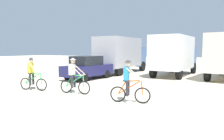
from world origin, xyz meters
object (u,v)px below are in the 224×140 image
Objects in this scene: box_truck_avon_van at (175,54)px; sedan_parked at (87,68)px; cyclist_orange_shirt at (32,75)px; cyclist_near_camera at (129,83)px; box_truck_grey_hauler at (121,53)px; cyclist_cowboy_hat at (74,77)px.

box_truck_avon_van is 1.57× the size of sedan_parked.
box_truck_avon_van is 11.92m from cyclist_orange_shirt.
box_truck_avon_van is at bearing 90.24° from cyclist_near_camera.
cyclist_near_camera is at bearing -65.06° from box_truck_grey_hauler.
cyclist_orange_shirt is at bearing -94.23° from box_truck_grey_hauler.
cyclist_cowboy_hat is 1.00× the size of cyclist_near_camera.
cyclist_near_camera is at bearing -89.76° from box_truck_avon_van.
cyclist_cowboy_hat is (2.31, -4.98, -0.04)m from sedan_parked.
cyclist_orange_shirt reaches higher than sedan_parked.
sedan_parked is (-5.48, -5.18, -0.99)m from box_truck_avon_van.
box_truck_grey_hauler reaches higher than cyclist_cowboy_hat.
box_truck_avon_van is 3.82× the size of cyclist_cowboy_hat.
box_truck_avon_van is 10.69m from cyclist_cowboy_hat.
sedan_parked is at bearing 86.63° from cyclist_orange_shirt.
box_truck_avon_van is 7.61m from sedan_parked.
box_truck_grey_hauler reaches higher than cyclist_near_camera.
box_truck_grey_hauler is at bearing 114.94° from cyclist_near_camera.
box_truck_grey_hauler reaches higher than sedan_parked.
sedan_parked is 2.43× the size of cyclist_orange_shirt.
cyclist_cowboy_hat is 3.27m from cyclist_near_camera.
cyclist_near_camera is (5.83, -0.37, -0.00)m from cyclist_orange_shirt.
cyclist_near_camera is (0.05, -10.74, -1.03)m from box_truck_avon_van.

